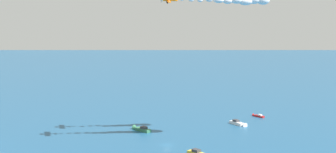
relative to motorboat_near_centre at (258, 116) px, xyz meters
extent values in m
plane|color=#1E517A|center=(-25.06, 67.15, -0.54)|extent=(2000.00, 2000.00, 0.00)
cube|color=#B21E1E|center=(-0.94, -0.20, -0.10)|extent=(5.83, 2.92, 0.89)
cone|color=#B21E1E|center=(2.40, 0.52, -0.10)|extent=(1.77, 2.05, 1.79)
cube|color=silver|center=(-1.35, -0.29, 0.69)|extent=(2.21, 1.81, 0.67)
cube|color=#33704C|center=(-0.49, 66.94, 0.13)|extent=(8.76, 5.18, 1.33)
cone|color=#33704C|center=(4.35, 68.57, 0.13)|extent=(2.87, 3.21, 2.67)
cube|color=#38383D|center=(-1.08, 66.75, 1.29)|extent=(3.45, 2.95, 1.00)
cube|color=#38383D|center=(-42.00, 63.70, 1.28)|extent=(3.37, 2.83, 0.99)
cube|color=white|center=(-9.19, 20.76, 0.12)|extent=(8.46, 3.29, 1.32)
cone|color=white|center=(-14.24, 20.36, 0.12)|extent=(2.32, 2.81, 2.65)
cube|color=#38383D|center=(-8.57, 20.81, 1.28)|extent=(3.05, 2.34, 0.99)
cylinder|color=orange|center=(-18.93, 62.95, 57.22)|extent=(3.34, 6.37, 1.11)
cylinder|color=white|center=(-17.89, 65.66, 57.22)|extent=(1.38, 1.01, 1.25)
cylinder|color=#4C4C51|center=(-17.74, 66.05, 57.22)|extent=(2.67, 1.07, 2.85)
cube|color=orange|center=(-18.76, 63.21, 56.96)|extent=(6.95, 3.72, 2.10)
cylinder|color=white|center=(-21.22, 64.16, 57.04)|extent=(0.54, 0.29, 1.58)
cube|color=orange|center=(-19.96, 60.30, 57.22)|extent=(2.59, 1.71, 0.77)
cylinder|color=black|center=(-19.20, 63.91, 56.01)|extent=(0.48, 0.66, 0.61)
cylinder|color=black|center=(-17.58, 63.29, 56.51)|extent=(0.48, 0.66, 0.61)
ellipsoid|color=silver|center=(-22.51, 54.84, 57.34)|extent=(2.57, 2.77, 1.73)
ellipsoid|color=silver|center=(-23.25, 51.09, 57.29)|extent=(2.74, 2.81, 1.90)
ellipsoid|color=silver|center=(-24.47, 47.52, 57.57)|extent=(3.32, 3.58, 2.24)
ellipsoid|color=silver|center=(-26.70, 44.34, 57.24)|extent=(4.45, 5.19, 2.82)
ellipsoid|color=silver|center=(-27.94, 40.78, 57.07)|extent=(4.77, 5.08, 3.23)
ellipsoid|color=silver|center=(-29.21, 37.24, 57.37)|extent=(5.66, 6.37, 3.69)
ellipsoid|color=silver|center=(-30.52, 33.70, 56.86)|extent=(6.17, 7.10, 3.95)
ellipsoid|color=silver|center=(-31.31, 29.97, 57.59)|extent=(6.24, 6.68, 4.22)
ellipsoid|color=silver|center=(-32.76, 26.49, 57.47)|extent=(6.76, 6.99, 4.68)
camera|label=1|loc=(-162.42, 136.98, 44.30)|focal=42.30mm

